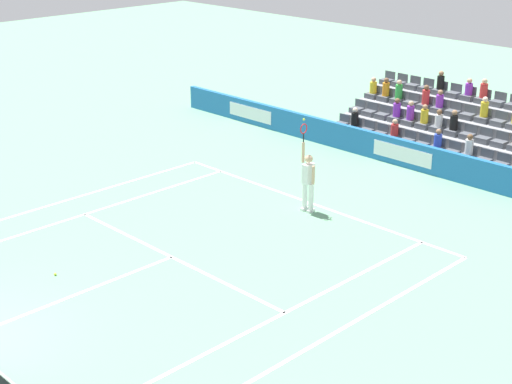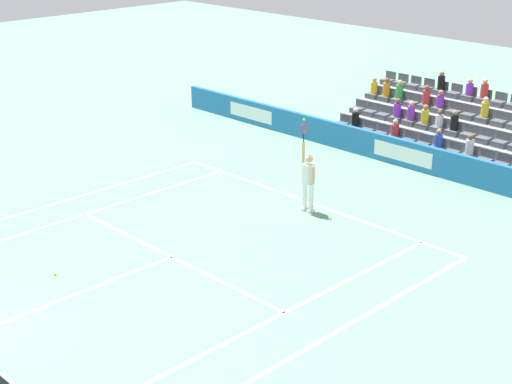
# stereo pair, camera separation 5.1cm
# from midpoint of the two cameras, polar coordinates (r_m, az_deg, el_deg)

# --- Properties ---
(line_baseline) EXTENTS (10.97, 0.10, 0.01)m
(line_baseline) POSITION_cam_midpoint_polar(r_m,az_deg,el_deg) (24.26, 3.89, -0.78)
(line_baseline) COLOR white
(line_baseline) RESTS_ON ground
(line_service) EXTENTS (8.23, 0.10, 0.01)m
(line_service) POSITION_cam_midpoint_polar(r_m,az_deg,el_deg) (20.79, -6.25, -4.74)
(line_service) COLOR white
(line_service) RESTS_ON ground
(line_centre_service) EXTENTS (0.10, 6.40, 0.01)m
(line_centre_service) POSITION_cam_midpoint_polar(r_m,az_deg,el_deg) (19.21, -13.77, -7.55)
(line_centre_service) COLOR white
(line_centre_service) RESTS_ON ground
(line_singles_sideline_left) EXTENTS (0.10, 11.89, 0.01)m
(line_singles_sideline_left) POSITION_cam_midpoint_polar(r_m,az_deg,el_deg) (23.68, -13.37, -1.89)
(line_singles_sideline_left) COLOR white
(line_singles_sideline_left) RESTS_ON ground
(line_singles_sideline_right) EXTENTS (0.10, 11.89, 0.01)m
(line_singles_sideline_right) POSITION_cam_midpoint_polar(r_m,az_deg,el_deg) (17.80, 1.02, -9.32)
(line_singles_sideline_right) COLOR white
(line_singles_sideline_right) RESTS_ON ground
(line_doubles_sideline_left) EXTENTS (0.10, 11.89, 0.01)m
(line_doubles_sideline_left) POSITION_cam_midpoint_polar(r_m,az_deg,el_deg) (24.79, -15.05, -1.00)
(line_doubles_sideline_left) COLOR white
(line_doubles_sideline_left) RESTS_ON ground
(line_doubles_sideline_right) EXTENTS (0.10, 11.89, 0.01)m
(line_doubles_sideline_right) POSITION_cam_midpoint_polar(r_m,az_deg,el_deg) (17.02, 4.38, -10.95)
(line_doubles_sideline_right) COLOR white
(line_doubles_sideline_right) RESTS_ON ground
(line_centre_mark) EXTENTS (0.10, 0.20, 0.01)m
(line_centre_mark) POSITION_cam_midpoint_polar(r_m,az_deg,el_deg) (24.19, 3.74, -0.84)
(line_centre_mark) COLOR white
(line_centre_mark) RESTS_ON ground
(sponsor_barrier) EXTENTS (22.79, 0.22, 0.96)m
(sponsor_barrier) POSITION_cam_midpoint_polar(r_m,az_deg,el_deg) (27.77, 10.69, 2.80)
(sponsor_barrier) COLOR #1E66AD
(sponsor_barrier) RESTS_ON ground
(tennis_player) EXTENTS (0.53, 0.37, 2.85)m
(tennis_player) POSITION_cam_midpoint_polar(r_m,az_deg,el_deg) (23.29, 3.76, 0.88)
(tennis_player) COLOR white
(tennis_player) RESTS_ON ground
(stadium_stand) EXTENTS (8.06, 3.80, 2.60)m
(stadium_stand) POSITION_cam_midpoint_polar(r_m,az_deg,el_deg) (30.08, 13.94, 4.38)
(stadium_stand) COLOR gray
(stadium_stand) RESTS_ON ground
(loose_tennis_ball) EXTENTS (0.07, 0.07, 0.07)m
(loose_tennis_ball) POSITION_cam_midpoint_polar(r_m,az_deg,el_deg) (20.35, -14.52, -5.83)
(loose_tennis_ball) COLOR #D1E533
(loose_tennis_ball) RESTS_ON ground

